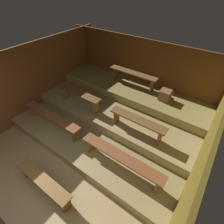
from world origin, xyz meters
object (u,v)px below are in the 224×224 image
Objects in this scene: bench_middle_right at (137,122)px; wooden_crate_upper at (165,95)px; bench_lower_left at (52,117)px; bench_lower_right at (121,158)px; bench_upper_center at (133,75)px; bench_floor_center at (44,182)px; bench_middle_left at (80,96)px.

bench_middle_right is 1.42m from wooden_crate_upper.
wooden_crate_upper reaches higher than bench_lower_left.
bench_upper_center is (-1.25, 2.57, 0.53)m from bench_lower_right.
bench_upper_center is (-1.09, 1.59, 0.28)m from bench_middle_right.
bench_floor_center is 1.78m from bench_lower_left.
bench_upper_center is at bearing 171.62° from wooden_crate_upper.
bench_upper_center is (0.90, 1.59, 0.28)m from bench_middle_left.
bench_middle_left is at bearing 114.79° from bench_floor_center.
wooden_crate_upper is at bearing 84.89° from bench_middle_right.
bench_upper_center is at bearing 124.43° from bench_middle_right.
wooden_crate_upper is (2.11, 1.41, 0.08)m from bench_middle_left.
bench_middle_right is at bearing 0.00° from bench_middle_left.
bench_middle_right reaches higher than bench_lower_right.
bench_lower_left is (-1.21, 1.28, 0.28)m from bench_floor_center.
bench_lower_right is (2.32, 0.00, 0.00)m from bench_lower_left.
wooden_crate_upper reaches higher than bench_floor_center.
bench_floor_center is at bearing -106.25° from wooden_crate_upper.
bench_middle_left is at bearing 155.56° from bench_lower_right.
bench_floor_center is at bearing -46.65° from bench_lower_left.
wooden_crate_upper reaches higher than bench_middle_right.
bench_middle_right is (0.94, 2.26, 0.54)m from bench_floor_center.
bench_floor_center is 2.54m from bench_middle_left.
bench_lower_left is 1.00× the size of bench_lower_right.
bench_middle_left is 1.99m from bench_middle_right.
bench_middle_left and bench_middle_right have the same top height.
bench_middle_left reaches higher than bench_lower_right.
bench_middle_left is at bearing -146.27° from wooden_crate_upper.
bench_lower_right is 2.91m from bench_upper_center.
bench_lower_left and bench_lower_right have the same top height.
bench_middle_right is at bearing -95.11° from wooden_crate_upper.
bench_lower_left is at bearing -99.61° from bench_middle_left.
wooden_crate_upper is (-0.04, 2.39, 0.33)m from bench_lower_right.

